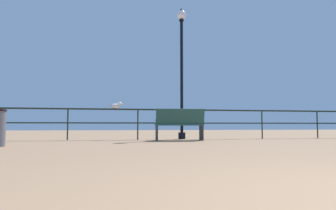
% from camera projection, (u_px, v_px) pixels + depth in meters
% --- Properties ---
extents(pier_railing, '(19.64, 0.05, 1.00)m').
position_uv_depth(pier_railing, '(171.00, 117.00, 9.87)').
color(pier_railing, black).
rests_on(pier_railing, ground_plane).
extents(bench_near_left, '(1.49, 0.69, 0.96)m').
position_uv_depth(bench_near_left, '(180.00, 123.00, 9.03)').
color(bench_near_left, '#254B40').
rests_on(bench_near_left, ground_plane).
extents(lamppost_center, '(0.32, 0.32, 4.55)m').
position_uv_depth(lamppost_center, '(182.00, 60.00, 10.26)').
color(lamppost_center, black).
rests_on(lamppost_center, ground_plane).
extents(seagull_on_rail, '(0.45, 0.20, 0.21)m').
position_uv_depth(seagull_on_rail, '(116.00, 106.00, 9.56)').
color(seagull_on_rail, white).
rests_on(seagull_on_rail, pier_railing).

